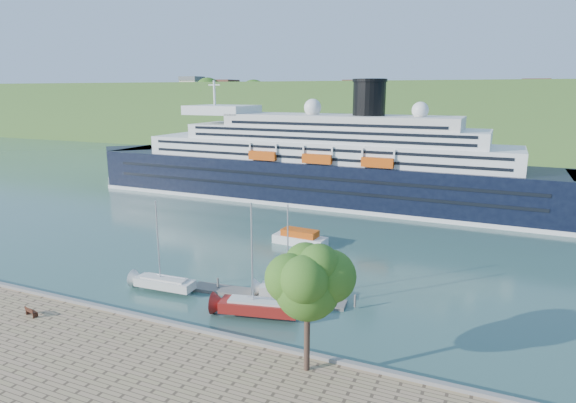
# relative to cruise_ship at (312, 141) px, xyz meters

# --- Properties ---
(ground) EXTENTS (400.00, 400.00, 0.00)m
(ground) POSITION_rel_cruise_ship_xyz_m (6.25, -54.70, -11.50)
(ground) COLOR #2E534D
(ground) RESTS_ON ground
(far_hillside) EXTENTS (400.00, 50.00, 24.00)m
(far_hillside) POSITION_rel_cruise_ship_xyz_m (6.25, 90.30, 0.50)
(far_hillside) COLOR #375823
(far_hillside) RESTS_ON ground
(quay_coping) EXTENTS (220.00, 0.50, 0.30)m
(quay_coping) POSITION_rel_cruise_ship_xyz_m (6.25, -54.90, -10.35)
(quay_coping) COLOR slate
(quay_coping) RESTS_ON promenade
(cruise_ship) EXTENTS (102.65, 16.35, 23.01)m
(cruise_ship) POSITION_rel_cruise_ship_xyz_m (0.00, 0.00, 0.00)
(cruise_ship) COLOR black
(cruise_ship) RESTS_ON ground
(park_bench) EXTENTS (1.53, 0.87, 0.92)m
(park_bench) POSITION_rel_cruise_ship_xyz_m (-4.92, -58.51, -10.04)
(park_bench) COLOR #4D2316
(park_bench) RESTS_ON promenade
(promenade_tree) EXTENTS (6.34, 6.34, 10.50)m
(promenade_tree) POSITION_rel_cruise_ship_xyz_m (20.99, -56.63, -5.25)
(promenade_tree) COLOR #2F5917
(promenade_tree) RESTS_ON promenade
(floating_pontoon) EXTENTS (16.64, 3.78, 0.37)m
(floating_pontoon) POSITION_rel_cruise_ship_xyz_m (11.83, -44.46, -11.32)
(floating_pontoon) COLOR slate
(floating_pontoon) RESTS_ON ground
(sailboat_white_near) EXTENTS (7.39, 2.40, 9.42)m
(sailboat_white_near) POSITION_rel_cruise_ship_xyz_m (1.28, -47.48, -6.79)
(sailboat_white_near) COLOR silver
(sailboat_white_near) RESTS_ON ground
(sailboat_red) EXTENTS (8.48, 3.95, 10.58)m
(sailboat_red) POSITION_rel_cruise_ship_xyz_m (13.17, -48.89, -6.22)
(sailboat_red) COLOR maroon
(sailboat_red) RESTS_ON ground
(sailboat_white_far) EXTENTS (7.65, 3.72, 9.52)m
(sailboat_white_far) POSITION_rel_cruise_ship_xyz_m (14.50, -43.87, -6.74)
(sailboat_white_far) COLOR silver
(sailboat_white_far) RESTS_ON ground
(tender_launch) EXTENTS (7.79, 3.18, 2.10)m
(tender_launch) POSITION_rel_cruise_ship_xyz_m (8.36, -26.75, -10.45)
(tender_launch) COLOR #CB490B
(tender_launch) RESTS_ON ground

